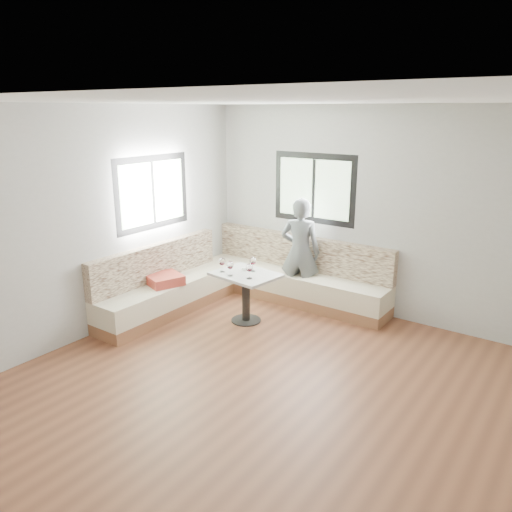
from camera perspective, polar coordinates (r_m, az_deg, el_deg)
The scene contains 9 objects.
room at distance 4.80m, azimuth 0.99°, elevation 0.48°, with size 5.01×5.01×2.81m.
banquette at distance 7.17m, azimuth -1.95°, elevation -3.11°, with size 2.90×2.80×0.95m.
table at distance 6.57m, azimuth -1.16°, elevation -3.39°, with size 0.89×0.73×0.67m.
person at distance 7.12m, azimuth 5.07°, elevation 0.47°, with size 0.57×0.37×1.56m, color #575D5F.
olive_ramekin at distance 6.64m, azimuth -1.19°, elevation -1.45°, with size 0.11×0.11×0.04m.
wine_glass_a at distance 6.55m, azimuth -3.90°, elevation -0.68°, with size 0.09×0.09×0.20m.
wine_glass_b at distance 6.38m, azimuth -2.97°, elevation -1.11°, with size 0.09×0.09×0.20m.
wine_glass_c at distance 6.28m, azimuth -0.77°, elevation -1.40°, with size 0.09×0.09×0.20m.
wine_glass_d at distance 6.55m, azimuth -0.35°, elevation -0.62°, with size 0.09×0.09×0.20m.
Camera 1 is at (2.55, -3.72, 2.73)m, focal length 35.00 mm.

